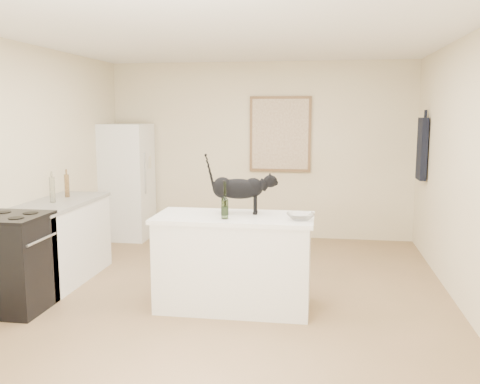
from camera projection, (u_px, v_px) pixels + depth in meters
name	position (u px, v px, depth m)	size (l,w,h in m)	color
floor	(228.00, 299.00, 5.27)	(5.50, 5.50, 0.00)	#95724F
ceiling	(227.00, 33.00, 4.88)	(5.50, 5.50, 0.00)	white
wall_back	(260.00, 151.00, 7.76)	(4.50, 4.50, 0.00)	beige
wall_front	(120.00, 237.00, 2.39)	(4.50, 4.50, 0.00)	beige
wall_left	(14.00, 167.00, 5.42)	(5.50, 5.50, 0.00)	beige
wall_right	(471.00, 175.00, 4.73)	(5.50, 5.50, 0.00)	beige
island_base	(234.00, 264.00, 5.00)	(1.44, 0.67, 0.86)	white
island_top	(234.00, 218.00, 4.93)	(1.50, 0.70, 0.04)	white
left_cabinets	(60.00, 243.00, 5.80)	(0.60, 1.40, 0.86)	white
left_countertop	(58.00, 203.00, 5.73)	(0.62, 1.44, 0.04)	gray
stove	(13.00, 264.00, 4.92)	(0.60, 0.60, 0.90)	black
fridge	(126.00, 182.00, 7.74)	(0.68, 0.68, 1.70)	white
artwork_frame	(280.00, 134.00, 7.65)	(0.90, 0.03, 1.10)	brown
artwork_canvas	(280.00, 134.00, 7.63)	(0.82, 0.00, 1.02)	beige
hanging_garment	(422.00, 149.00, 6.73)	(0.08, 0.34, 0.80)	black
black_cat	(238.00, 191.00, 5.01)	(0.61, 0.18, 0.43)	black
wine_bottle	(225.00, 202.00, 4.76)	(0.07, 0.07, 0.31)	#335220
glass_bowl	(301.00, 217.00, 4.72)	(0.25, 0.25, 0.06)	white
fridge_paper	(150.00, 162.00, 7.72)	(0.00, 0.14, 0.18)	silver
counter_bottle_cluster	(59.00, 188.00, 5.80)	(0.07, 0.41, 0.28)	#A1AD9F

